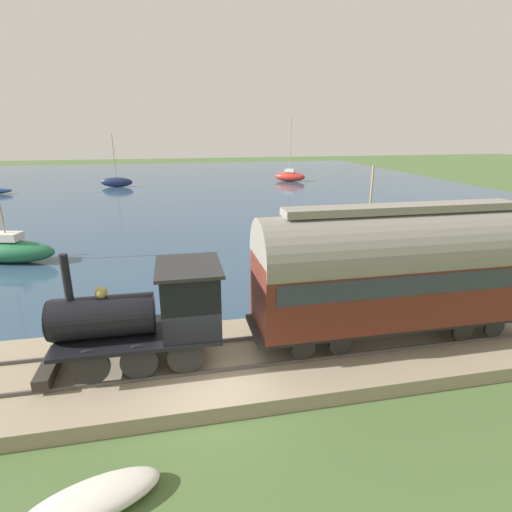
# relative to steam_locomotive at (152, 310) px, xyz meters

# --- Properties ---
(ground_plane) EXTENTS (200.00, 200.00, 0.00)m
(ground_plane) POSITION_rel_steam_locomotive_xyz_m (-1.45, -1.54, -2.31)
(ground_plane) COLOR #476033
(harbor_water) EXTENTS (80.00, 80.00, 0.01)m
(harbor_water) POSITION_rel_steam_locomotive_xyz_m (42.80, -1.54, -2.31)
(harbor_water) COLOR #2D4760
(harbor_water) RESTS_ON ground
(rail_embankment) EXTENTS (5.01, 56.00, 0.59)m
(rail_embankment) POSITION_rel_steam_locomotive_xyz_m (-0.00, -1.54, -2.07)
(rail_embankment) COLOR gray
(rail_embankment) RESTS_ON ground
(steam_locomotive) EXTENTS (2.33, 5.38, 3.62)m
(steam_locomotive) POSITION_rel_steam_locomotive_xyz_m (0.00, 0.00, 0.00)
(steam_locomotive) COLOR black
(steam_locomotive) RESTS_ON rail_embankment
(passenger_coach) EXTENTS (2.54, 9.84, 4.62)m
(passenger_coach) POSITION_rel_steam_locomotive_xyz_m (-0.00, -7.96, 0.79)
(passenger_coach) COLOR black
(passenger_coach) RESTS_ON rail_embankment
(sailboat_navy) EXTENTS (1.84, 4.38, 6.88)m
(sailboat_navy) POSITION_rel_steam_locomotive_xyz_m (45.23, 6.54, -1.63)
(sailboat_navy) COLOR #192347
(sailboat_navy) RESTS_ON harbor_water
(sailboat_red) EXTENTS (3.76, 4.77, 9.08)m
(sailboat_red) POSITION_rel_steam_locomotive_xyz_m (46.32, -17.90, -1.54)
(sailboat_red) COLOR #B72D23
(sailboat_red) RESTS_ON harbor_water
(sailboat_teal) EXTENTS (2.25, 4.22, 5.90)m
(sailboat_teal) POSITION_rel_steam_locomotive_xyz_m (5.81, -9.88, -1.70)
(sailboat_teal) COLOR #1E707A
(sailboat_teal) RESTS_ON harbor_water
(sailboat_green) EXTENTS (3.03, 5.79, 7.06)m
(sailboat_green) POSITION_rel_steam_locomotive_xyz_m (13.44, 8.81, -1.57)
(sailboat_green) COLOR #236B42
(sailboat_green) RESTS_ON harbor_water
(rowboat_near_shore) EXTENTS (2.34, 2.31, 0.31)m
(rowboat_near_shore) POSITION_rel_steam_locomotive_xyz_m (5.93, -1.21, -2.14)
(rowboat_near_shore) COLOR #B7B2A3
(rowboat_near_shore) RESTS_ON harbor_water
(beached_dinghy) EXTENTS (1.88, 3.00, 0.44)m
(beached_dinghy) POSITION_rel_steam_locomotive_xyz_m (-4.47, 1.18, -2.09)
(beached_dinghy) COLOR beige
(beached_dinghy) RESTS_ON ground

